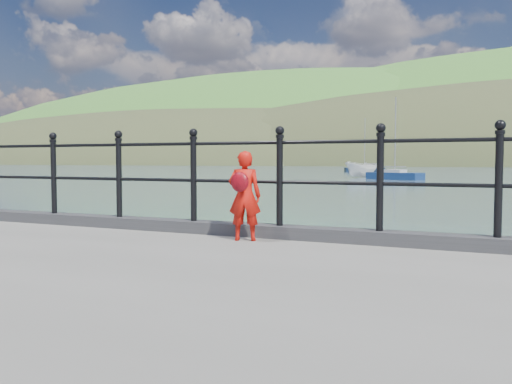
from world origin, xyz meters
The scene contains 7 objects.
ground centered at (0.00, 0.00, 0.00)m, with size 600.00×600.00×0.00m, color #2D4251.
kerb centered at (0.00, -0.15, 1.07)m, with size 60.00×0.30×0.15m, color #28282B.
railing centered at (0.00, -0.15, 1.82)m, with size 18.11×0.11×1.20m.
child centered at (0.31, -0.52, 1.53)m, with size 0.44×0.36×1.04m.
launch_white centered at (-11.10, 52.37, 0.88)m, with size 1.72×4.58×1.77m, color silver.
sailboat_port centered at (-6.76, 48.18, 0.34)m, with size 5.93×3.97×8.29m.
sailboat_left centered at (-17.53, 81.00, 0.34)m, with size 6.50×4.51×8.91m.
Camera 1 is at (3.04, -6.16, 1.94)m, focal length 38.00 mm.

